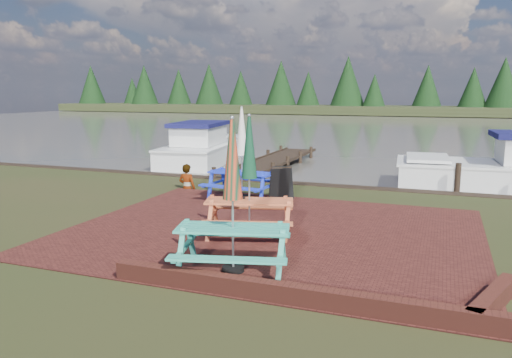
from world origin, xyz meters
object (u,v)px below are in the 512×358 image
object	(u,v)px
picnic_table_teal	(233,220)
jetty	(272,161)
picnic_table_red	(249,195)
chalkboard	(281,183)
person	(187,164)
boat_jetty	(204,149)
picnic_table_blue	(242,168)

from	to	relation	value
picnic_table_teal	jetty	size ratio (longest dim) A/B	0.30
picnic_table_red	picnic_table_teal	bearing A→B (deg)	-92.56
chalkboard	person	bearing A→B (deg)	130.62
jetty	person	size ratio (longest dim) A/B	5.64
picnic_table_teal	boat_jetty	distance (m)	15.50
picnic_table_blue	jetty	distance (m)	7.53
picnic_table_red	jetty	distance (m)	11.24
picnic_table_teal	boat_jetty	xyz separation A→B (m)	(-7.34, 13.64, -0.50)
person	picnic_table_teal	bearing A→B (deg)	126.23
picnic_table_red	chalkboard	bearing A→B (deg)	80.17
jetty	picnic_table_blue	bearing A→B (deg)	-78.02
picnic_table_red	jetty	world-z (taller)	picnic_table_red
picnic_table_red	boat_jetty	bearing A→B (deg)	103.92
picnic_table_teal	boat_jetty	size ratio (longest dim) A/B	0.35
picnic_table_blue	person	world-z (taller)	picnic_table_blue
picnic_table_blue	person	distance (m)	2.44
picnic_table_blue	jetty	bearing A→B (deg)	107.23
picnic_table_red	picnic_table_blue	size ratio (longest dim) A/B	0.98
picnic_table_red	chalkboard	size ratio (longest dim) A/B	2.70
picnic_table_blue	person	bearing A→B (deg)	164.63
picnic_table_teal	person	xyz separation A→B (m)	(-4.42, 6.50, -0.14)
picnic_table_blue	picnic_table_teal	bearing A→B (deg)	-64.00
picnic_table_red	picnic_table_blue	xyz separation A→B (m)	(-1.58, 3.44, 0.02)
picnic_table_red	jetty	size ratio (longest dim) A/B	0.29
picnic_table_red	chalkboard	xyz separation A→B (m)	(-0.45, 3.69, -0.42)
picnic_table_red	person	distance (m)	5.78
picnic_table_blue	picnic_table_red	bearing A→B (deg)	-60.07
picnic_table_teal	picnic_table_blue	distance (m)	6.03
jetty	picnic_table_red	bearing A→B (deg)	-73.76
picnic_table_blue	boat_jetty	bearing A→B (deg)	128.31
chalkboard	person	world-z (taller)	person
picnic_table_blue	boat_jetty	size ratio (longest dim) A/B	0.35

